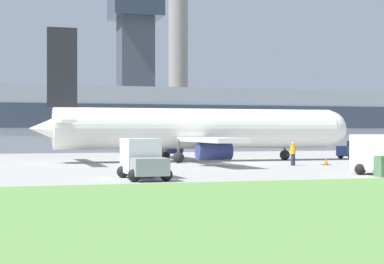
{
  "coord_description": "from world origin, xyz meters",
  "views": [
    {
      "loc": [
        -17.82,
        -49.75,
        2.72
      ],
      "look_at": [
        -1.84,
        5.03,
        2.62
      ],
      "focal_mm": 60.0,
      "sensor_mm": 36.0,
      "label": 1
    }
  ],
  "objects_px": {
    "baggage_truck": "(142,159)",
    "ground_crew_person": "(293,153)",
    "pushback_tug": "(356,151)",
    "airplane": "(194,129)"
  },
  "relations": [
    {
      "from": "baggage_truck",
      "to": "airplane",
      "type": "bearing_deg",
      "value": 65.49
    },
    {
      "from": "baggage_truck",
      "to": "ground_crew_person",
      "type": "xyz_separation_m",
      "value": [
        14.26,
        10.5,
        -0.16
      ]
    },
    {
      "from": "baggage_truck",
      "to": "ground_crew_person",
      "type": "distance_m",
      "value": 17.71
    },
    {
      "from": "baggage_truck",
      "to": "ground_crew_person",
      "type": "relative_size",
      "value": 2.47
    },
    {
      "from": "airplane",
      "to": "pushback_tug",
      "type": "relative_size",
      "value": 7.91
    },
    {
      "from": "pushback_tug",
      "to": "baggage_truck",
      "type": "xyz_separation_m",
      "value": [
        -25.5,
        -20.11,
        0.33
      ]
    },
    {
      "from": "pushback_tug",
      "to": "baggage_truck",
      "type": "bearing_deg",
      "value": -141.74
    },
    {
      "from": "ground_crew_person",
      "to": "airplane",
      "type": "bearing_deg",
      "value": 122.25
    },
    {
      "from": "pushback_tug",
      "to": "airplane",
      "type": "bearing_deg",
      "value": -176.93
    },
    {
      "from": "pushback_tug",
      "to": "ground_crew_person",
      "type": "xyz_separation_m",
      "value": [
        -11.24,
        -9.61,
        0.17
      ]
    }
  ]
}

